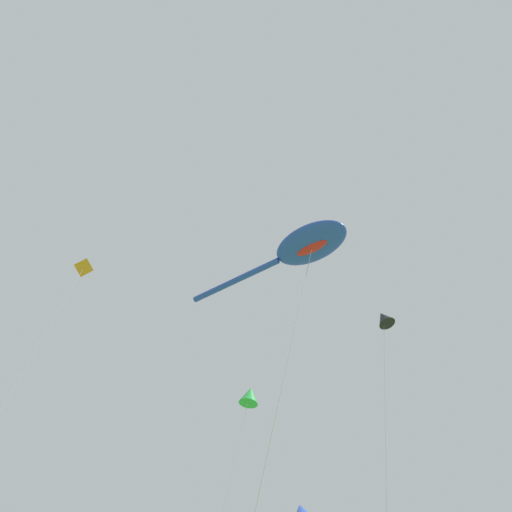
{
  "coord_description": "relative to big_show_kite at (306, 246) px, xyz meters",
  "views": [
    {
      "loc": [
        -9.42,
        0.89,
        1.73
      ],
      "look_at": [
        -3.18,
        6.16,
        12.89
      ],
      "focal_mm": 29.51,
      "sensor_mm": 36.0,
      "label": 1
    }
  ],
  "objects": [
    {
      "name": "small_kite_bird_shape",
      "position": [
        -4.21,
        15.33,
        5.16
      ],
      "size": [
        1.29,
        1.41,
        25.38
      ],
      "rotation": [
        0.0,
        0.0,
        2.19
      ],
      "color": "orange",
      "rests_on": "ground"
    },
    {
      "name": "big_show_kite",
      "position": [
        0.0,
        0.0,
        0.0
      ],
      "size": [
        3.85,
        8.51,
        18.36
      ],
      "rotation": [
        0.0,
        0.0,
        -1.41
      ],
      "color": "blue",
      "rests_on": "ground"
    },
    {
      "name": "small_kite_diamond_red",
      "position": [
        5.76,
        8.44,
        -1.19
      ],
      "size": [
        3.17,
        2.54,
        17.35
      ],
      "rotation": [
        0.0,
        0.0,
        0.14
      ],
      "color": "green",
      "rests_on": "ground"
    },
    {
      "name": "small_kite_stunt_black",
      "position": [
        6.85,
        -0.29,
        0.28
      ],
      "size": [
        2.9,
        4.33,
        18.76
      ],
      "rotation": [
        0.0,
        0.0,
        0.73
      ],
      "color": "black",
      "rests_on": "ground"
    }
  ]
}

